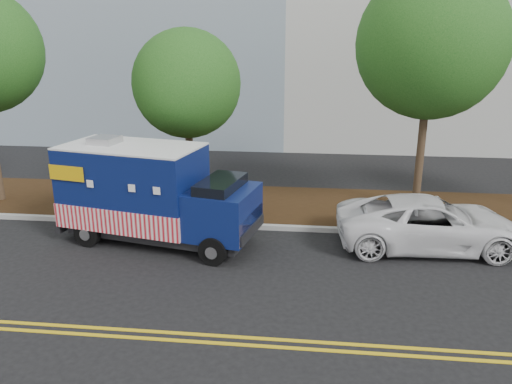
# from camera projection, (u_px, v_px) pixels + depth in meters

# --- Properties ---
(ground) EXTENTS (120.00, 120.00, 0.00)m
(ground) POSITION_uv_depth(u_px,v_px,m) (190.00, 244.00, 14.45)
(ground) COLOR black
(ground) RESTS_ON ground
(curb) EXTENTS (120.00, 0.18, 0.15)m
(curb) POSITION_uv_depth(u_px,v_px,m) (201.00, 224.00, 15.75)
(curb) COLOR #9E9E99
(curb) RESTS_ON ground
(mulch_strip) EXTENTS (120.00, 4.00, 0.15)m
(mulch_strip) POSITION_uv_depth(u_px,v_px,m) (213.00, 203.00, 17.74)
(mulch_strip) COLOR black
(mulch_strip) RESTS_ON ground
(centerline_near) EXTENTS (120.00, 0.10, 0.01)m
(centerline_near) POSITION_uv_depth(u_px,v_px,m) (140.00, 331.00, 10.23)
(centerline_near) COLOR gold
(centerline_near) RESTS_ON ground
(centerline_far) EXTENTS (120.00, 0.10, 0.01)m
(centerline_far) POSITION_uv_depth(u_px,v_px,m) (135.00, 338.00, 9.99)
(centerline_far) COLOR gold
(centerline_far) RESTS_ON ground
(tree_b) EXTENTS (3.68, 3.68, 6.05)m
(tree_b) POSITION_uv_depth(u_px,v_px,m) (187.00, 84.00, 16.85)
(tree_b) COLOR #38281C
(tree_b) RESTS_ON ground
(tree_c) EXTENTS (4.65, 4.65, 7.85)m
(tree_c) POSITION_uv_depth(u_px,v_px,m) (432.00, 44.00, 15.39)
(tree_c) COLOR #38281C
(tree_c) RESTS_ON ground
(sign_post) EXTENTS (0.06, 0.06, 2.40)m
(sign_post) POSITION_uv_depth(u_px,v_px,m) (117.00, 183.00, 16.21)
(sign_post) COLOR #473828
(sign_post) RESTS_ON ground
(food_truck) EXTENTS (6.02, 3.22, 3.02)m
(food_truck) POSITION_uv_depth(u_px,v_px,m) (150.00, 196.00, 14.33)
(food_truck) COLOR black
(food_truck) RESTS_ON ground
(white_car) EXTENTS (5.31, 2.62, 1.45)m
(white_car) POSITION_uv_depth(u_px,v_px,m) (430.00, 223.00, 14.06)
(white_car) COLOR silver
(white_car) RESTS_ON ground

